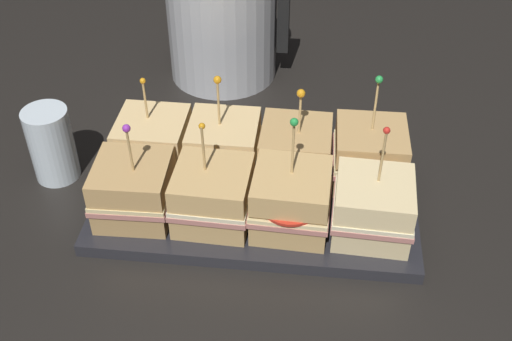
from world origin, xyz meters
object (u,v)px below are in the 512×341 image
at_px(sandwich_front_center_right, 291,200).
at_px(drinking_glass, 52,144).
at_px(kettle_steel, 222,17).
at_px(sandwich_back_center_left, 224,147).
at_px(sandwich_front_center_left, 213,196).
at_px(sandwich_front_far_right, 373,208).
at_px(sandwich_back_far_right, 370,155).
at_px(serving_platter, 256,199).
at_px(sandwich_front_far_left, 134,190).
at_px(sandwich_back_far_left, 153,143).
at_px(sandwich_back_center_right, 295,152).

distance_m(sandwich_front_center_right, drinking_glass, 0.36).
distance_m(sandwich_front_center_right, kettle_steel, 0.43).
bearing_deg(sandwich_back_center_left, kettle_steel, 98.62).
distance_m(sandwich_front_center_left, sandwich_front_far_right, 0.20).
relative_size(sandwich_front_center_right, sandwich_back_far_right, 0.99).
distance_m(sandwich_back_far_right, drinking_glass, 0.45).
bearing_deg(sandwich_front_center_right, serving_platter, 134.00).
xyz_separation_m(serving_platter, sandwich_front_far_left, (-0.16, -0.05, 0.05)).
xyz_separation_m(serving_platter, sandwich_back_far_left, (-0.15, 0.05, 0.05)).
xyz_separation_m(serving_platter, sandwich_front_center_right, (0.05, -0.05, 0.05)).
height_order(sandwich_front_far_right, sandwich_back_center_left, sandwich_front_far_right).
relative_size(sandwich_back_far_right, drinking_glass, 1.46).
height_order(sandwich_front_far_left, sandwich_back_far_right, sandwich_back_far_right).
xyz_separation_m(sandwich_front_far_left, sandwich_back_far_right, (0.31, 0.10, 0.00)).
bearing_deg(sandwich_front_far_left, sandwich_back_center_left, 44.94).
bearing_deg(kettle_steel, sandwich_front_far_right, -57.98).
height_order(sandwich_back_far_left, sandwich_back_far_right, sandwich_back_far_right).
bearing_deg(sandwich_front_far_left, sandwich_back_far_left, 88.70).
bearing_deg(sandwich_back_center_right, serving_platter, -135.21).
bearing_deg(sandwich_back_center_left, sandwich_front_center_right, -45.66).
bearing_deg(kettle_steel, sandwich_front_center_left, -83.47).
relative_size(sandwich_front_center_right, sandwich_back_center_left, 1.04).
bearing_deg(drinking_glass, sandwich_back_center_right, 2.66).
distance_m(sandwich_front_far_left, sandwich_front_far_right, 0.31).
height_order(sandwich_front_far_left, kettle_steel, kettle_steel).
relative_size(sandwich_back_center_right, sandwich_back_far_right, 0.89).
bearing_deg(kettle_steel, sandwich_back_far_right, -49.91).
xyz_separation_m(serving_platter, sandwich_back_center_right, (0.05, 0.05, 0.05)).
bearing_deg(sandwich_back_center_left, serving_platter, -45.32).
relative_size(sandwich_front_center_left, sandwich_front_far_right, 0.95).
distance_m(serving_platter, sandwich_front_center_left, 0.09).
relative_size(sandwich_back_far_left, sandwich_back_center_left, 0.92).
bearing_deg(sandwich_back_center_right, kettle_steel, 116.12).
xyz_separation_m(sandwich_front_center_left, sandwich_back_far_right, (0.20, 0.10, 0.00)).
xyz_separation_m(sandwich_front_center_left, kettle_steel, (-0.05, 0.40, 0.05)).
relative_size(sandwich_front_center_left, sandwich_back_far_left, 1.06).
distance_m(serving_platter, sandwich_back_center_left, 0.09).
height_order(sandwich_front_far_right, sandwich_back_far_left, sandwich_front_far_right).
xyz_separation_m(sandwich_back_center_left, sandwich_back_far_right, (0.20, 0.00, 0.00)).
bearing_deg(sandwich_back_far_right, sandwich_front_center_left, -152.88).
relative_size(serving_platter, sandwich_front_center_right, 2.69).
distance_m(sandwich_front_far_left, drinking_glass, 0.17).
bearing_deg(sandwich_back_center_left, sandwich_front_center_left, -89.49).
bearing_deg(sandwich_back_far_left, serving_platter, -18.05).
bearing_deg(sandwich_back_center_right, sandwich_back_far_right, 1.40).
relative_size(sandwich_front_far_left, sandwich_back_center_left, 0.96).
bearing_deg(drinking_glass, sandwich_back_far_right, 2.37).
relative_size(sandwich_back_center_left, kettle_steel, 0.64).
bearing_deg(sandwich_back_far_left, sandwich_front_far_right, -18.41).
relative_size(sandwich_back_far_left, kettle_steel, 0.59).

